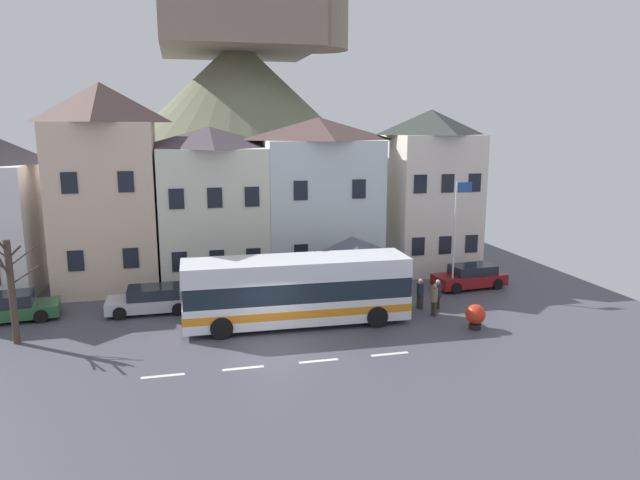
{
  "coord_description": "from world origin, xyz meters",
  "views": [
    {
      "loc": [
        -3.54,
        -22.7,
        9.19
      ],
      "look_at": [
        3.38,
        5.87,
        3.38
      ],
      "focal_mm": 32.47,
      "sensor_mm": 36.0,
      "label": 1
    }
  ],
  "objects_px": {
    "transit_bus": "(297,291)",
    "harbour_buoy": "(475,315)",
    "parked_car_00": "(151,300)",
    "hilltop_castle": "(240,126)",
    "pedestrian_00": "(420,292)",
    "pedestrian_01": "(438,292)",
    "townhouse_01": "(106,187)",
    "townhouse_04": "(429,191)",
    "townhouse_03": "(319,198)",
    "bus_shelter": "(352,247)",
    "pedestrian_02": "(434,298)",
    "flagpole": "(456,228)",
    "parked_car_01": "(6,308)",
    "townhouse_02": "(212,204)",
    "parked_car_02": "(470,277)",
    "bare_tree_00": "(11,288)",
    "public_bench": "(340,280)"
  },
  "relations": [
    {
      "from": "townhouse_01",
      "to": "flagpole",
      "type": "distance_m",
      "value": 19.88
    },
    {
      "from": "townhouse_02",
      "to": "parked_car_01",
      "type": "bearing_deg",
      "value": -150.41
    },
    {
      "from": "parked_car_01",
      "to": "townhouse_01",
      "type": "bearing_deg",
      "value": 45.79
    },
    {
      "from": "pedestrian_01",
      "to": "harbour_buoy",
      "type": "distance_m",
      "value": 3.17
    },
    {
      "from": "transit_bus",
      "to": "bare_tree_00",
      "type": "xyz_separation_m",
      "value": [
        -12.21,
        0.37,
        0.87
      ]
    },
    {
      "from": "pedestrian_02",
      "to": "transit_bus",
      "type": "bearing_deg",
      "value": 176.44
    },
    {
      "from": "townhouse_02",
      "to": "public_bench",
      "type": "distance_m",
      "value": 9.03
    },
    {
      "from": "hilltop_castle",
      "to": "public_bench",
      "type": "xyz_separation_m",
      "value": [
        2.92,
        -24.92,
        -8.74
      ]
    },
    {
      "from": "parked_car_00",
      "to": "pedestrian_01",
      "type": "distance_m",
      "value": 14.46
    },
    {
      "from": "townhouse_02",
      "to": "pedestrian_01",
      "type": "distance_m",
      "value": 14.45
    },
    {
      "from": "pedestrian_00",
      "to": "hilltop_castle",
      "type": "bearing_deg",
      "value": 101.23
    },
    {
      "from": "transit_bus",
      "to": "harbour_buoy",
      "type": "bearing_deg",
      "value": -17.42
    },
    {
      "from": "parked_car_00",
      "to": "hilltop_castle",
      "type": "bearing_deg",
      "value": -105.73
    },
    {
      "from": "pedestrian_00",
      "to": "harbour_buoy",
      "type": "distance_m",
      "value": 3.64
    },
    {
      "from": "pedestrian_00",
      "to": "townhouse_04",
      "type": "bearing_deg",
      "value": 64.13
    },
    {
      "from": "flagpole",
      "to": "townhouse_04",
      "type": "bearing_deg",
      "value": 81.35
    },
    {
      "from": "pedestrian_01",
      "to": "public_bench",
      "type": "bearing_deg",
      "value": 127.69
    },
    {
      "from": "hilltop_castle",
      "to": "flagpole",
      "type": "height_order",
      "value": "hilltop_castle"
    },
    {
      "from": "harbour_buoy",
      "to": "hilltop_castle",
      "type": "bearing_deg",
      "value": 102.21
    },
    {
      "from": "pedestrian_01",
      "to": "pedestrian_02",
      "type": "relative_size",
      "value": 0.96
    },
    {
      "from": "townhouse_01",
      "to": "harbour_buoy",
      "type": "bearing_deg",
      "value": -34.9
    },
    {
      "from": "townhouse_04",
      "to": "pedestrian_00",
      "type": "relative_size",
      "value": 6.47
    },
    {
      "from": "townhouse_02",
      "to": "transit_bus",
      "type": "distance_m",
      "value": 10.48
    },
    {
      "from": "townhouse_01",
      "to": "pedestrian_00",
      "type": "height_order",
      "value": "townhouse_01"
    },
    {
      "from": "townhouse_03",
      "to": "bus_shelter",
      "type": "relative_size",
      "value": 2.7
    },
    {
      "from": "pedestrian_01",
      "to": "bare_tree_00",
      "type": "relative_size",
      "value": 0.32
    },
    {
      "from": "bus_shelter",
      "to": "flagpole",
      "type": "relative_size",
      "value": 0.58
    },
    {
      "from": "townhouse_04",
      "to": "pedestrian_01",
      "type": "distance_m",
      "value": 9.78
    },
    {
      "from": "hilltop_castle",
      "to": "flagpole",
      "type": "bearing_deg",
      "value": -71.96
    },
    {
      "from": "townhouse_03",
      "to": "pedestrian_00",
      "type": "distance_m",
      "value": 9.63
    },
    {
      "from": "townhouse_01",
      "to": "transit_bus",
      "type": "xyz_separation_m",
      "value": [
        9.2,
        -9.25,
        -4.19
      ]
    },
    {
      "from": "townhouse_01",
      "to": "parked_car_00",
      "type": "xyz_separation_m",
      "value": [
        2.45,
        -5.78,
        -5.15
      ]
    },
    {
      "from": "pedestrian_02",
      "to": "bare_tree_00",
      "type": "bearing_deg",
      "value": 177.61
    },
    {
      "from": "parked_car_01",
      "to": "pedestrian_01",
      "type": "relative_size",
      "value": 3.06
    },
    {
      "from": "townhouse_01",
      "to": "transit_bus",
      "type": "distance_m",
      "value": 13.7
    },
    {
      "from": "townhouse_02",
      "to": "pedestrian_00",
      "type": "bearing_deg",
      "value": -41.57
    },
    {
      "from": "townhouse_04",
      "to": "flagpole",
      "type": "bearing_deg",
      "value": -98.65
    },
    {
      "from": "parked_car_02",
      "to": "harbour_buoy",
      "type": "distance_m",
      "value": 7.07
    },
    {
      "from": "bus_shelter",
      "to": "bare_tree_00",
      "type": "xyz_separation_m",
      "value": [
        -15.86,
        -2.84,
        -0.42
      ]
    },
    {
      "from": "townhouse_01",
      "to": "pedestrian_02",
      "type": "distance_m",
      "value": 19.31
    },
    {
      "from": "pedestrian_01",
      "to": "townhouse_01",
      "type": "bearing_deg",
      "value": 152.21
    },
    {
      "from": "townhouse_04",
      "to": "public_bench",
      "type": "bearing_deg",
      "value": -153.52
    },
    {
      "from": "townhouse_03",
      "to": "bare_tree_00",
      "type": "distance_m",
      "value": 17.75
    },
    {
      "from": "townhouse_01",
      "to": "pedestrian_01",
      "type": "xyz_separation_m",
      "value": [
        16.6,
        -8.75,
        -4.9
      ]
    },
    {
      "from": "townhouse_01",
      "to": "public_bench",
      "type": "bearing_deg",
      "value": -16.78
    },
    {
      "from": "parked_car_02",
      "to": "bare_tree_00",
      "type": "distance_m",
      "value": 23.45
    },
    {
      "from": "parked_car_01",
      "to": "pedestrian_00",
      "type": "relative_size",
      "value": 3.02
    },
    {
      "from": "townhouse_02",
      "to": "pedestrian_01",
      "type": "xyz_separation_m",
      "value": [
        10.68,
        -9.0,
        -3.69
      ]
    },
    {
      "from": "parked_car_01",
      "to": "flagpole",
      "type": "distance_m",
      "value": 23.25
    },
    {
      "from": "townhouse_01",
      "to": "townhouse_03",
      "type": "distance_m",
      "value": 12.44
    }
  ]
}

